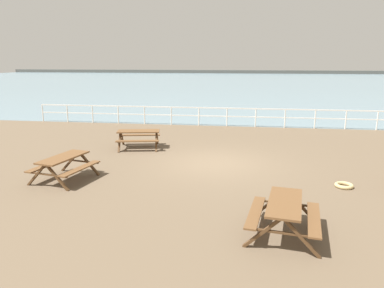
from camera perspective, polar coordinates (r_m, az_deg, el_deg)
name	(u,v)px	position (r m, az deg, el deg)	size (l,w,h in m)	color
ground_plane	(216,166)	(13.44, 3.80, -3.46)	(30.00, 24.00, 0.20)	brown
sea_band	(240,81)	(65.70, 7.64, 9.86)	(142.00, 90.00, 0.01)	gray
distant_shoreline	(242,73)	(108.65, 8.04, 11.14)	(142.00, 6.00, 1.80)	#4C4C47
seaward_railing	(227,114)	(20.83, 5.59, 4.85)	(23.07, 0.07, 1.08)	white
picnic_table_near_left	(284,210)	(8.15, 14.52, -10.12)	(1.77, 2.01, 0.80)	brown
picnic_table_far_left	(139,135)	(15.71, -8.51, 1.45)	(2.06, 1.83, 0.80)	brown
picnic_table_far_right	(64,162)	(12.08, -19.79, -2.79)	(1.84, 2.06, 0.80)	brown
rope_coil	(344,185)	(11.83, 23.09, -6.09)	(0.55, 0.55, 0.11)	tan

